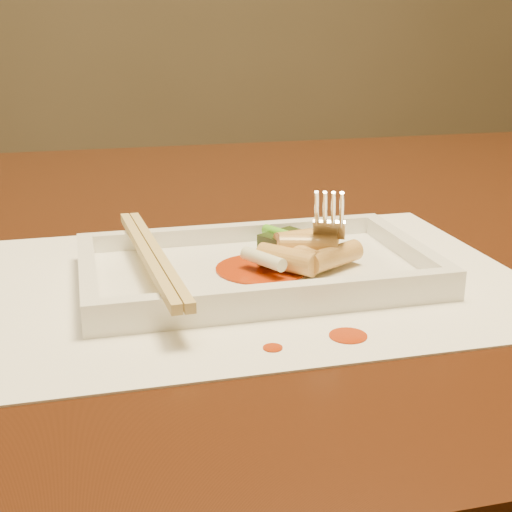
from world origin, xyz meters
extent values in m
cube|color=black|center=(0.00, 0.00, 0.73)|extent=(1.40, 0.90, 0.04)
cube|color=white|center=(-0.04, -0.17, 0.75)|extent=(0.40, 0.30, 0.00)
cylinder|color=#A42904|center=(-0.01, -0.29, 0.75)|extent=(0.02, 0.02, 0.00)
cylinder|color=#A42904|center=(-0.06, -0.29, 0.75)|extent=(0.01, 0.01, 0.00)
cube|color=white|center=(-0.04, -0.17, 0.76)|extent=(0.26, 0.16, 0.01)
cube|color=white|center=(-0.04, -0.10, 0.77)|extent=(0.26, 0.01, 0.01)
cube|color=white|center=(-0.04, -0.24, 0.77)|extent=(0.26, 0.01, 0.01)
cube|color=white|center=(-0.16, -0.17, 0.77)|extent=(0.01, 0.14, 0.01)
cube|color=white|center=(0.08, -0.17, 0.77)|extent=(0.01, 0.14, 0.01)
cube|color=black|center=(0.00, -0.13, 0.77)|extent=(0.05, 0.04, 0.01)
cylinder|color=#EAEACC|center=(-0.04, -0.18, 0.77)|extent=(0.03, 0.04, 0.01)
cylinder|color=#42A11A|center=(0.00, -0.15, 0.77)|extent=(0.05, 0.08, 0.01)
cube|color=tan|center=(-0.12, -0.17, 0.78)|extent=(0.02, 0.22, 0.01)
cube|color=tan|center=(-0.11, -0.17, 0.78)|extent=(0.02, 0.22, 0.01)
cylinder|color=#A42904|center=(-0.04, -0.17, 0.76)|extent=(0.07, 0.07, 0.00)
cylinder|color=tan|center=(0.02, -0.19, 0.77)|extent=(0.05, 0.04, 0.02)
cylinder|color=tan|center=(-0.01, -0.18, 0.77)|extent=(0.03, 0.04, 0.02)
cylinder|color=tan|center=(0.00, -0.18, 0.78)|extent=(0.05, 0.03, 0.02)
cylinder|color=tan|center=(-0.02, -0.19, 0.77)|extent=(0.04, 0.05, 0.02)
cylinder|color=tan|center=(0.01, -0.14, 0.77)|extent=(0.05, 0.03, 0.02)
camera|label=1|loc=(-0.16, -0.66, 0.94)|focal=50.00mm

